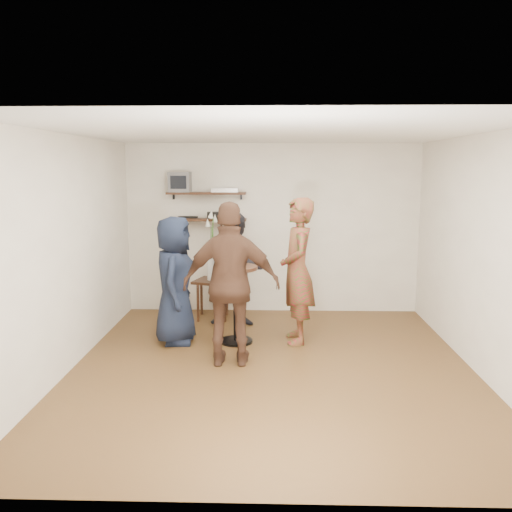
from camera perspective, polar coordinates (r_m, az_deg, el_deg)
The scene contains 18 objects.
room at distance 5.90m, azimuth 1.75°, elevation 0.18°, with size 4.58×5.08×2.68m.
shelf_upper at distance 8.27m, azimuth -5.23°, elevation 6.60°, with size 1.20×0.25×0.04m, color black.
shelf_lower at distance 8.30m, azimuth -5.19°, elevation 3.84°, with size 1.20×0.25×0.04m, color black.
crt_monitor at distance 8.32m, azimuth -8.00°, elevation 7.72°, with size 0.32×0.30×0.30m, color #59595B.
dvd_deck at distance 8.24m, azimuth -3.29°, elevation 6.95°, with size 0.40×0.24×0.06m, color silver.
radio at distance 8.28m, azimuth -4.37°, elevation 4.31°, with size 0.22×0.10×0.10m, color black.
power_strip at distance 8.38m, azimuth -7.16°, elevation 4.09°, with size 0.30×0.05×0.03m, color black.
side_table at distance 8.10m, azimuth -4.59°, elevation -3.18°, with size 0.61×0.61×0.59m.
vase_lilies at distance 8.01m, azimuth -4.64°, elevation -0.18°, with size 0.20×0.21×1.06m.
drinks_table at distance 6.93m, azimuth -2.11°, elevation -3.99°, with size 0.55×0.55×1.00m.
wine_glass_fl at distance 6.80m, azimuth -2.64°, elevation 0.11°, with size 0.07×0.07×0.22m.
wine_glass_fr at distance 6.80m, azimuth -1.70°, elevation -0.03°, with size 0.06×0.06×0.19m.
wine_glass_bl at distance 6.90m, azimuth -2.19°, elevation 0.26°, with size 0.07×0.07×0.22m.
wine_glass_br at distance 6.83m, azimuth -2.00°, elevation 0.14°, with size 0.07×0.07×0.21m.
person_plaid at distance 6.92m, azimuth 4.38°, elevation -1.57°, with size 0.68×0.45×1.86m, color #AE132B.
person_dark at distance 7.66m, azimuth -1.97°, elevation -1.47°, with size 0.78×0.61×1.61m, color black.
person_navy at distance 6.97m, azimuth -8.57°, elevation -2.54°, with size 0.80×0.52×1.63m, color black.
person_brown at distance 6.10m, azimuth -2.61°, elevation -3.03°, with size 1.09×0.46×1.87m, color #472C1E.
Camera 1 is at (-0.01, -5.82, 2.24)m, focal length 38.00 mm.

